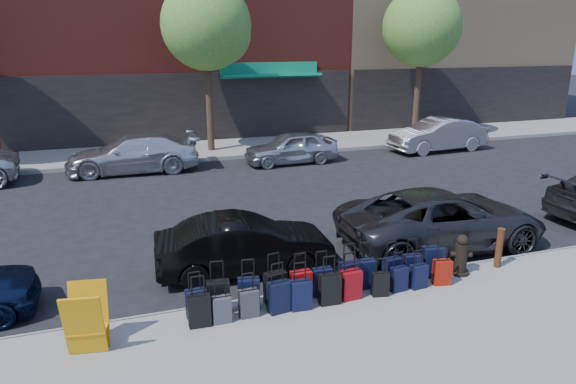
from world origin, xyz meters
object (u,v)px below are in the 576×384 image
object	(u,v)px
bollard	(499,247)
display_rack	(87,320)
suitcase_front_5	(322,282)
car_far_3	(438,135)
tree_center	(210,27)
car_near_1	(245,245)
car_far_1	(133,154)
tree_right	(424,29)
car_far_2	(291,148)
car_near_2	(442,219)
fire_hydrant	(461,256)

from	to	relation	value
bollard	display_rack	distance (m)	8.38
suitcase_front_5	car_far_3	distance (m)	15.49
tree_center	bollard	size ratio (longest dim) A/B	8.19
car_near_1	car_far_3	distance (m)	15.02
suitcase_front_5	car_far_1	world-z (taller)	car_far_1
tree_right	suitcase_front_5	size ratio (longest dim) A/B	8.05
tree_center	display_rack	xyz separation A→B (m)	(-4.87, -14.80, -4.73)
bollard	car_far_3	bearing A→B (deg)	61.30
bollard	car_far_2	world-z (taller)	car_far_2
tree_right	bollard	world-z (taller)	tree_right
car_far_1	car_far_3	bearing A→B (deg)	90.47
tree_center	car_far_2	bearing A→B (deg)	-48.84
bollard	car_far_1	xyz separation A→B (m)	(-7.11, 11.89, 0.11)
tree_right	car_far_1	world-z (taller)	tree_right
car_far_3	car_near_1	bearing A→B (deg)	-53.76
car_far_1	tree_right	bearing A→B (deg)	101.96
suitcase_front_5	display_rack	world-z (taller)	display_rack
tree_right	car_near_2	bearing A→B (deg)	-120.02
car_near_2	car_far_2	size ratio (longest dim) A/B	1.34
car_far_1	car_far_2	world-z (taller)	car_far_1
car_near_2	car_far_3	bearing A→B (deg)	-32.70
tree_right	display_rack	bearing A→B (deg)	-136.07
car_near_1	car_near_2	size ratio (longest dim) A/B	0.75
tree_right	fire_hydrant	distance (m)	17.13
bollard	car_far_3	world-z (taller)	car_far_3
fire_hydrant	car_far_1	size ratio (longest dim) A/B	0.18
suitcase_front_5	fire_hydrant	bearing A→B (deg)	1.98
bollard	car_far_1	size ratio (longest dim) A/B	0.18
car_near_2	car_far_1	size ratio (longest dim) A/B	1.04
car_far_2	car_near_2	bearing A→B (deg)	1.61
fire_hydrant	car_near_1	xyz separation A→B (m)	(-4.22, 1.85, 0.08)
tree_center	car_near_1	distance (m)	13.48
car_near_2	car_far_3	xyz separation A→B (m)	(6.56, 9.77, 0.04)
display_rack	car_far_1	bearing A→B (deg)	93.57
tree_center	display_rack	bearing A→B (deg)	-108.19
car_far_3	car_far_2	bearing A→B (deg)	-92.48
car_far_2	car_far_3	world-z (taller)	car_far_3
car_near_1	car_far_2	bearing A→B (deg)	-21.52
fire_hydrant	car_near_2	distance (m)	1.89
bollard	car_near_1	xyz separation A→B (m)	(-5.21, 1.83, 0.03)
fire_hydrant	car_near_1	size ratio (longest dim) A/B	0.23
tree_center	tree_right	world-z (taller)	same
bollard	car_far_3	distance (m)	13.10
tree_right	suitcase_front_5	world-z (taller)	tree_right
suitcase_front_5	car_far_3	bearing A→B (deg)	50.70
car_far_3	car_near_2	bearing A→B (deg)	-37.69
tree_center	display_rack	distance (m)	16.28
suitcase_front_5	display_rack	bearing A→B (deg)	-170.02
tree_right	car_far_3	bearing A→B (deg)	-104.17
car_near_2	car_far_2	xyz separation A→B (m)	(-0.60, 9.60, -0.06)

